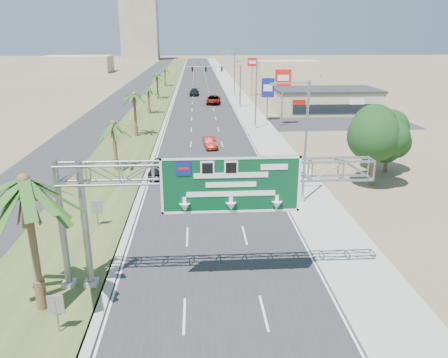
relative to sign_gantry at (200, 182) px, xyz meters
name	(u,v)px	position (x,y,z in m)	size (l,w,h in m)	color
road	(200,86)	(1.06, 100.07, -6.05)	(12.00, 300.00, 0.02)	#28282B
sidewalk_right	(231,86)	(9.56, 100.07, -6.01)	(4.00, 300.00, 0.10)	#9E9B93
median_grass	(164,86)	(-8.94, 100.07, -6.00)	(7.00, 300.00, 0.12)	#3B4C21
opposing_road	(138,87)	(-15.94, 100.07, -6.05)	(8.00, 300.00, 0.02)	#28282B
sign_gantry	(200,182)	(0.00, 0.00, 0.00)	(16.75, 1.24, 7.50)	gray
palm_near	(24,181)	(-8.14, -1.93, 0.87)	(5.70, 5.70, 8.35)	brown
palm_row_b	(113,124)	(-8.44, 22.07, -1.16)	(3.99, 3.99, 5.95)	brown
palm_row_c	(134,95)	(-8.44, 38.07, -0.39)	(3.99, 3.99, 6.75)	brown
palm_row_d	(148,89)	(-8.44, 56.07, -1.64)	(3.99, 3.99, 5.45)	brown
palm_row_e	(157,75)	(-8.44, 75.07, -0.97)	(3.99, 3.99, 6.15)	brown
palm_row_f	(165,69)	(-8.44, 100.07, -1.35)	(3.99, 3.99, 5.75)	brown
streetlight_near	(303,148)	(8.36, 12.07, -1.36)	(3.27, 0.44, 10.00)	gray
streetlight_mid	(255,97)	(8.36, 42.07, -1.36)	(3.27, 0.44, 10.00)	gray
streetlight_far	(234,76)	(8.36, 78.07, -1.36)	(3.27, 0.44, 10.00)	gray
signal_mast	(230,82)	(6.23, 62.05, -1.21)	(10.28, 0.71, 8.00)	gray
store_building	(325,101)	(23.06, 56.07, -4.06)	(18.00, 10.00, 4.00)	tan
oak_near	(377,138)	(16.06, 16.07, -1.53)	(4.50, 4.50, 6.80)	brown
oak_far	(389,135)	(19.06, 20.07, -2.24)	(3.50, 3.50, 5.60)	brown
median_signback_a	(56,307)	(-6.74, -3.93, -4.61)	(0.75, 0.08, 2.08)	gray
median_signback_b	(97,209)	(-7.44, 8.07, -4.61)	(0.75, 0.08, 2.08)	gray
tower_distant	(140,27)	(-30.94, 240.07, 11.44)	(20.00, 16.00, 35.00)	gray
building_distant_left	(78,64)	(-43.94, 150.07, -3.06)	(24.00, 14.00, 6.00)	tan
building_distant_right	(287,68)	(31.06, 130.07, -3.56)	(20.00, 12.00, 5.00)	tan
car_left_lane	(160,168)	(-3.86, 20.27, -5.24)	(1.93, 4.79, 1.63)	black
car_mid_lane	(210,143)	(1.45, 31.11, -5.41)	(1.38, 3.95, 1.30)	maroon
car_right_lane	(213,100)	(3.34, 67.42, -5.25)	(2.69, 5.82, 1.62)	gray
car_far	(194,92)	(-0.55, 80.64, -5.32)	(2.07, 5.08, 1.47)	black
pole_sign_red_near	(283,81)	(12.86, 44.14, 0.74)	(2.40, 0.37, 8.68)	gray
pole_sign_blue	(268,89)	(11.27, 48.22, -0.94)	(2.01, 0.40, 7.06)	gray
pole_sign_red_far	(252,65)	(12.63, 79.08, 0.77)	(2.22, 0.66, 8.64)	gray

